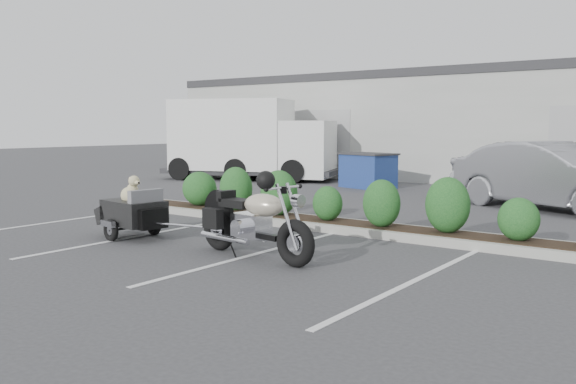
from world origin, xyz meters
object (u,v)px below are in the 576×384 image
Objects in this scene: sedan at (553,176)px; dumpster at (368,170)px; motorcycle at (253,222)px; delivery_truck at (250,141)px; pet_trailer at (133,211)px.

dumpster is (-6.11, 2.13, -0.24)m from sedan.
motorcycle reaches higher than dumpster.
delivery_truck is at bearing 100.63° from sedan.
pet_trailer is 9.68m from sedan.
motorcycle is at bearing 7.63° from pet_trailer.
dumpster is (-0.97, 10.32, 0.09)m from pet_trailer.
sedan is 2.52× the size of dumpster.
sedan is at bearing -3.80° from dumpster.
dumpster is at bearing -20.61° from delivery_truck.
sedan is 11.38m from delivery_truck.
pet_trailer is 0.39× the size of sedan.
dumpster is at bearing 103.54° from pet_trailer.
motorcycle reaches higher than pet_trailer.
sedan is (2.36, 8.22, 0.26)m from motorcycle.
motorcycle is 1.22× the size of dumpster.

